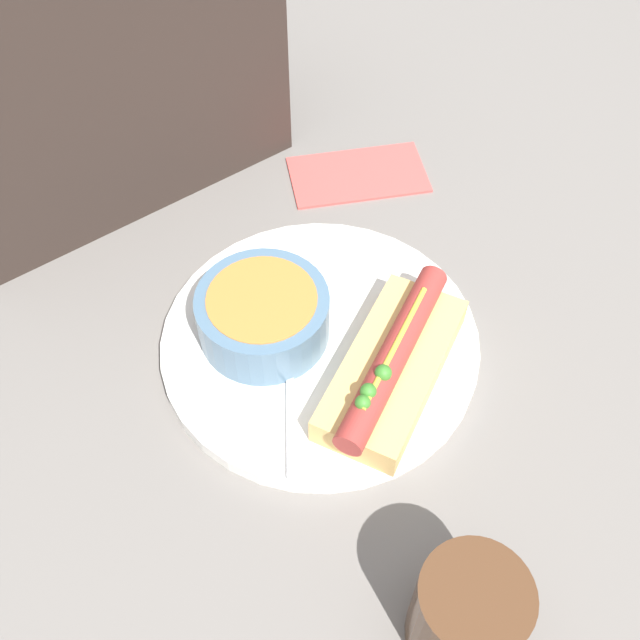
% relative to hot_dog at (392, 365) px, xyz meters
% --- Properties ---
extents(ground_plane, '(4.00, 4.00, 0.00)m').
position_rel_hot_dog_xyz_m(ground_plane, '(-0.02, 0.07, -0.04)').
color(ground_plane, slate).
extents(dinner_plate, '(0.29, 0.29, 0.02)m').
position_rel_hot_dog_xyz_m(dinner_plate, '(-0.02, 0.07, -0.03)').
color(dinner_plate, white).
rests_on(dinner_plate, ground_plane).
extents(hot_dog, '(0.19, 0.15, 0.06)m').
position_rel_hot_dog_xyz_m(hot_dog, '(0.00, 0.00, 0.00)').
color(hot_dog, '#DBAD60').
rests_on(hot_dog, dinner_plate).
extents(soup_bowl, '(0.12, 0.12, 0.05)m').
position_rel_hot_dog_xyz_m(soup_bowl, '(-0.06, 0.11, 0.01)').
color(soup_bowl, slate).
rests_on(soup_bowl, dinner_plate).
extents(spoon, '(0.11, 0.15, 0.01)m').
position_rel_hot_dog_xyz_m(spoon, '(-0.05, 0.08, -0.02)').
color(spoon, '#B7B7BC').
rests_on(spoon, dinner_plate).
extents(drinking_glass, '(0.08, 0.08, 0.09)m').
position_rel_hot_dog_xyz_m(drinking_glass, '(-0.09, -0.19, 0.01)').
color(drinking_glass, '#4C2D19').
rests_on(drinking_glass, ground_plane).
extents(napkin, '(0.17, 0.14, 0.01)m').
position_rel_hot_dog_xyz_m(napkin, '(0.15, 0.24, -0.03)').
color(napkin, '#E04C47').
rests_on(napkin, ground_plane).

